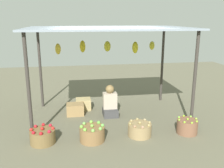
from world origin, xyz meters
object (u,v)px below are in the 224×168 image
basket_green_apples (92,133)px  basket_potatoes (140,129)px  vendor_person (110,104)px  wooden_crate_stacked_rear (75,109)px  basket_limes (187,126)px  basket_red_apples (43,136)px  wooden_crate_near_vendor (83,104)px

basket_green_apples → basket_potatoes: basket_green_apples is taller
vendor_person → wooden_crate_stacked_rear: bearing=168.6°
basket_limes → basket_red_apples: bearing=179.2°
vendor_person → wooden_crate_stacked_rear: 0.89m
basket_green_apples → basket_limes: size_ratio=1.15×
basket_red_apples → basket_limes: 2.98m
basket_red_apples → wooden_crate_stacked_rear: size_ratio=1.14×
basket_potatoes → wooden_crate_near_vendor: basket_potatoes is taller
basket_potatoes → basket_red_apples: bearing=-179.8°
basket_red_apples → wooden_crate_near_vendor: bearing=63.2°
basket_limes → wooden_crate_near_vendor: size_ratio=1.12×
vendor_person → basket_potatoes: bearing=-70.3°
basket_red_apples → basket_potatoes: (1.95, 0.01, -0.01)m
basket_green_apples → wooden_crate_stacked_rear: bearing=101.9°
basket_potatoes → wooden_crate_near_vendor: size_ratio=1.26×
basket_green_apples → wooden_crate_near_vendor: bearing=92.7°
basket_green_apples → basket_potatoes: 0.99m
vendor_person → basket_potatoes: (0.43, -1.21, -0.16)m
basket_potatoes → vendor_person: bearing=109.7°
wooden_crate_near_vendor → wooden_crate_stacked_rear: bearing=-123.0°
basket_potatoes → basket_limes: (1.02, -0.05, 0.02)m
vendor_person → wooden_crate_stacked_rear: size_ratio=1.82×
basket_limes → wooden_crate_stacked_rear: (-2.32, 1.44, -0.01)m
vendor_person → basket_red_apples: size_ratio=1.60×
wooden_crate_stacked_rear → basket_green_apples: bearing=-78.1°
basket_potatoes → wooden_crate_stacked_rear: 1.90m
vendor_person → wooden_crate_near_vendor: bearing=141.1°
wooden_crate_near_vendor → basket_green_apples: bearing=-87.3°
basket_red_apples → basket_green_apples: (0.96, -0.06, 0.01)m
wooden_crate_stacked_rear → wooden_crate_near_vendor: bearing=57.0°
basket_limes → wooden_crate_stacked_rear: size_ratio=1.02×
vendor_person → basket_limes: (1.46, -1.26, -0.15)m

